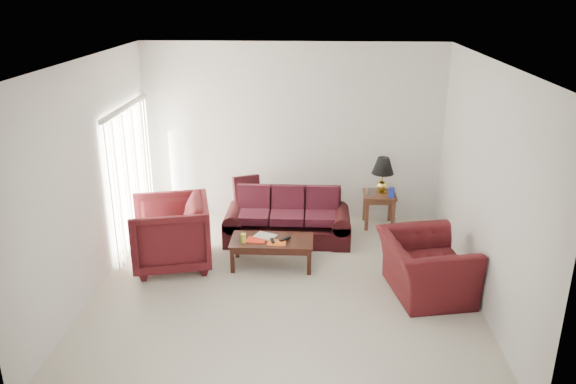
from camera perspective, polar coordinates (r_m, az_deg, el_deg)
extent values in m
plane|color=silver|center=(7.70, -0.33, -9.55)|extent=(5.00, 5.00, 0.00)
cube|color=silver|center=(8.89, -15.62, 1.46)|extent=(0.10, 2.00, 2.16)
cube|color=black|center=(9.29, -4.23, 0.32)|extent=(0.49, 0.37, 0.45)
cube|color=silver|center=(9.32, 8.49, 0.08)|extent=(0.16, 0.09, 0.15)
cylinder|color=#1929A7|center=(9.31, 10.47, -0.05)|extent=(0.13, 0.13, 0.16)
cube|color=silver|center=(9.55, 8.45, 0.55)|extent=(0.12, 0.15, 0.05)
imported|color=#400E12|center=(8.21, -11.84, -4.14)|extent=(1.31, 1.29, 0.99)
imported|color=#3F0E11|center=(7.58, 13.79, -7.35)|extent=(1.27, 1.38, 0.78)
cube|color=red|center=(8.03, -3.26, -4.90)|extent=(0.29, 0.24, 0.02)
cube|color=silver|center=(8.15, -2.35, -4.49)|extent=(0.36, 0.32, 0.02)
cube|color=orange|center=(7.94, -1.16, -5.16)|extent=(0.26, 0.20, 0.01)
cube|color=black|center=(7.96, -1.60, -4.96)|extent=(0.08, 0.16, 0.02)
cube|color=black|center=(8.01, -0.31, -4.76)|extent=(0.16, 0.18, 0.02)
cylinder|color=yellow|center=(7.96, -4.55, -4.70)|extent=(0.09, 0.09, 0.13)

